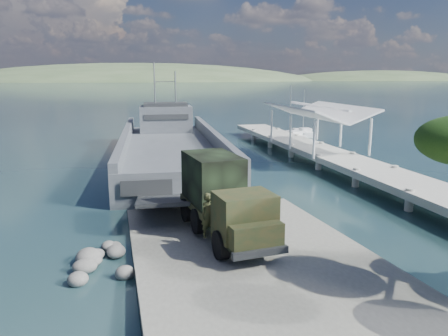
# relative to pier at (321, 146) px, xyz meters

# --- Properties ---
(ground) EXTENTS (1400.00, 1400.00, 0.00)m
(ground) POSITION_rel_pier_xyz_m (-13.00, -18.77, -1.60)
(ground) COLOR #173437
(ground) RESTS_ON ground
(boat_ramp) EXTENTS (10.00, 18.00, 0.50)m
(boat_ramp) POSITION_rel_pier_xyz_m (-13.00, -19.77, -1.35)
(boat_ramp) COLOR slate
(boat_ramp) RESTS_ON ground
(shoreline_rocks) EXTENTS (3.20, 5.60, 0.90)m
(shoreline_rocks) POSITION_rel_pier_xyz_m (-19.20, -18.27, -1.60)
(shoreline_rocks) COLOR #585856
(shoreline_rocks) RESTS_ON ground
(distant_headlands) EXTENTS (1000.00, 240.00, 48.00)m
(distant_headlands) POSITION_rel_pier_xyz_m (37.00, 541.23, -1.60)
(distant_headlands) COLOR #3B5032
(distant_headlands) RESTS_ON ground
(pier) EXTENTS (6.40, 44.00, 6.10)m
(pier) POSITION_rel_pier_xyz_m (0.00, 0.00, 0.00)
(pier) COLOR #A9A89F
(pier) RESTS_ON ground
(landing_craft) EXTENTS (11.02, 34.64, 10.14)m
(landing_craft) POSITION_rel_pier_xyz_m (-13.50, 3.68, -0.77)
(landing_craft) COLOR #484D54
(landing_craft) RESTS_ON ground
(military_truck) EXTENTS (3.27, 8.06, 3.64)m
(military_truck) POSITION_rel_pier_xyz_m (-13.69, -16.99, 0.71)
(military_truck) COLOR black
(military_truck) RESTS_ON boat_ramp
(soldier) EXTENTS (0.82, 0.63, 2.02)m
(soldier) POSITION_rel_pier_xyz_m (-14.63, -18.27, -0.09)
(soldier) COLOR #23331C
(soldier) RESTS_ON boat_ramp
(sailboat_near) EXTENTS (2.62, 5.92, 6.96)m
(sailboat_near) POSITION_rel_pier_xyz_m (3.03, 14.55, -1.23)
(sailboat_near) COLOR white
(sailboat_near) RESTS_ON ground
(sailboat_far) EXTENTS (1.94, 5.28, 6.31)m
(sailboat_far) POSITION_rel_pier_xyz_m (6.22, 17.63, -1.26)
(sailboat_far) COLOR white
(sailboat_far) RESTS_ON ground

